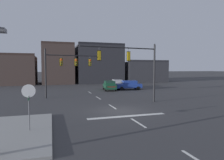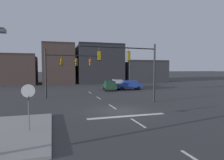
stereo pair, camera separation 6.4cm
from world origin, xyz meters
TOP-DOWN VIEW (x-y plane):
  - ground_plane at (0.00, 0.00)m, footprint 400.00×400.00m
  - sidewalk_near_corner at (-8.18, -4.00)m, footprint 5.00×8.00m
  - stop_bar_paint at (0.00, -2.00)m, footprint 6.40×0.50m
  - lane_centreline at (0.00, 2.00)m, footprint 0.16×26.40m
  - signal_mast_near_side at (2.74, 3.15)m, footprint 8.50×0.99m
  - signal_mast_far_side at (-4.04, 9.96)m, footprint 6.95×0.81m
  - stop_sign at (-6.93, -4.06)m, footprint 0.76×0.64m
  - car_lot_nearside at (6.23, 18.94)m, footprint 2.37×4.62m
  - car_lot_middle at (7.29, 15.83)m, footprint 4.61×2.35m
  - car_lot_farside at (3.80, 15.96)m, footprint 2.42×4.63m
  - building_row at (2.26, 35.85)m, footprint 43.94×13.70m

SIDE VIEW (x-z plane):
  - ground_plane at x=0.00m, z-range 0.00..0.00m
  - lane_centreline at x=0.00m, z-range 0.00..0.01m
  - stop_bar_paint at x=0.00m, z-range 0.00..0.01m
  - sidewalk_near_corner at x=-8.18m, z-range 0.00..0.15m
  - car_lot_nearside at x=6.23m, z-range 0.05..1.66m
  - car_lot_middle at x=7.29m, z-range 0.05..1.66m
  - car_lot_farside at x=3.80m, z-range 0.05..1.66m
  - stop_sign at x=-6.93m, z-range 0.73..3.56m
  - building_row at x=2.26m, z-range -0.84..9.05m
  - signal_mast_far_side at x=-4.04m, z-range 1.03..7.25m
  - signal_mast_near_side at x=2.74m, z-range 1.17..7.62m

